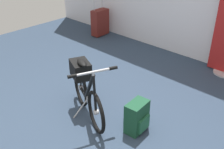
# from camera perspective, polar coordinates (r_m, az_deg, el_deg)

# --- Properties ---
(ground_plane) EXTENTS (7.38, 7.38, 0.00)m
(ground_plane) POSITION_cam_1_polar(r_m,az_deg,el_deg) (3.04, -2.72, -12.15)
(ground_plane) COLOR #2D3D51
(folding_bike_foreground) EXTENTS (0.97, 0.58, 0.74)m
(folding_bike_foreground) POSITION_cam_1_polar(r_m,az_deg,el_deg) (3.14, -5.73, -2.65)
(folding_bike_foreground) COLOR black
(folding_bike_foreground) RESTS_ON ground_plane
(rolling_suitcase) EXTENTS (0.19, 0.37, 0.83)m
(rolling_suitcase) POSITION_cam_1_polar(r_m,az_deg,el_deg) (5.59, -2.56, 11.09)
(rolling_suitcase) COLOR maroon
(rolling_suitcase) RESTS_ON ground_plane
(handbag_on_floor) EXTENTS (0.21, 0.28, 0.36)m
(handbag_on_floor) POSITION_cam_1_polar(r_m,az_deg,el_deg) (2.97, 5.37, -9.04)
(handbag_on_floor) COLOR #19472D
(handbag_on_floor) RESTS_ON ground_plane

